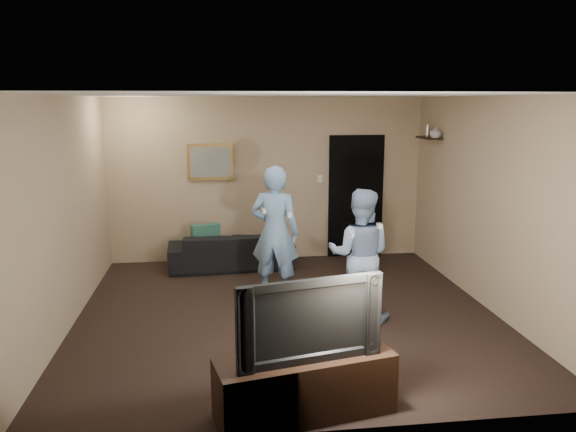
{
  "coord_description": "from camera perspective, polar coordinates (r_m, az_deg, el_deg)",
  "views": [
    {
      "loc": [
        -0.81,
        -6.39,
        2.53
      ],
      "look_at": [
        0.05,
        0.3,
        1.15
      ],
      "focal_mm": 35.0,
      "sensor_mm": 36.0,
      "label": 1
    }
  ],
  "objects": [
    {
      "name": "shelf_vase",
      "position": [
        8.58,
        14.75,
        8.25
      ],
      "size": [
        0.17,
        0.17,
        0.17
      ],
      "primitive_type": "imported",
      "rotation": [
        0.0,
        0.0,
        0.07
      ],
      "color": "#B0B0B5",
      "rests_on": "wall_shelf"
    },
    {
      "name": "ground",
      "position": [
        6.92,
        -0.09,
        -9.88
      ],
      "size": [
        5.0,
        5.0,
        0.0
      ],
      "primitive_type": "plane",
      "color": "black",
      "rests_on": "ground"
    },
    {
      "name": "wall_left",
      "position": [
        6.73,
        -21.73,
        0.19
      ],
      "size": [
        0.04,
        5.0,
        2.6
      ],
      "primitive_type": "cube",
      "color": "tan",
      "rests_on": "ground"
    },
    {
      "name": "wall_front",
      "position": [
        4.16,
        4.26,
        -5.68
      ],
      "size": [
        5.0,
        0.04,
        2.6
      ],
      "primitive_type": "cube",
      "color": "tan",
      "rests_on": "ground"
    },
    {
      "name": "sofa",
      "position": [
        8.72,
        -5.81,
        -3.46
      ],
      "size": [
        1.94,
        0.83,
        0.56
      ],
      "primitive_type": "imported",
      "rotation": [
        0.0,
        0.0,
        3.19
      ],
      "color": "black",
      "rests_on": "ground"
    },
    {
      "name": "wall_right",
      "position": [
        7.3,
        19.76,
        1.18
      ],
      "size": [
        0.04,
        5.0,
        2.6
      ],
      "primitive_type": "cube",
      "color": "tan",
      "rests_on": "ground"
    },
    {
      "name": "throw_pillow",
      "position": [
        8.67,
        -8.37,
        -2.24
      ],
      "size": [
        0.45,
        0.26,
        0.43
      ],
      "primitive_type": "cube",
      "rotation": [
        0.0,
        0.0,
        0.29
      ],
      "color": "#1A5043",
      "rests_on": "sofa"
    },
    {
      "name": "tv_console",
      "position": [
        4.79,
        1.73,
        -16.91
      ],
      "size": [
        1.53,
        0.76,
        0.52
      ],
      "primitive_type": "cube",
      "rotation": [
        0.0,
        0.0,
        0.21
      ],
      "color": "black",
      "rests_on": "ground"
    },
    {
      "name": "shelf_figurine",
      "position": [
        8.86,
        14.01,
        8.41
      ],
      "size": [
        0.06,
        0.06,
        0.18
      ],
      "primitive_type": "cylinder",
      "color": "silver",
      "rests_on": "wall_shelf"
    },
    {
      "name": "wii_player_left",
      "position": [
        7.25,
        -1.33,
        -1.68
      ],
      "size": [
        0.74,
        0.61,
        1.74
      ],
      "color": "#75A0CC",
      "rests_on": "ground"
    },
    {
      "name": "wall_back",
      "position": [
        9.01,
        -2.1,
        3.71
      ],
      "size": [
        5.0,
        0.04,
        2.6
      ],
      "primitive_type": "cube",
      "color": "tan",
      "rests_on": "ground"
    },
    {
      "name": "television",
      "position": [
        4.53,
        1.78,
        -10.16
      ],
      "size": [
        1.2,
        0.4,
        0.69
      ],
      "primitive_type": "imported",
      "rotation": [
        0.0,
        0.0,
        0.21
      ],
      "color": "black",
      "rests_on": "tv_console"
    },
    {
      "name": "ceiling",
      "position": [
        6.44,
        -0.1,
        12.18
      ],
      "size": [
        5.0,
        5.0,
        0.04
      ],
      "primitive_type": "cube",
      "color": "silver",
      "rests_on": "wall_back"
    },
    {
      "name": "light_switch",
      "position": [
        9.11,
        3.26,
        3.78
      ],
      "size": [
        0.08,
        0.02,
        0.12
      ],
      "primitive_type": "cube",
      "color": "silver",
      "rests_on": "wall_back"
    },
    {
      "name": "doorway",
      "position": [
        9.27,
        6.9,
        1.98
      ],
      "size": [
        0.9,
        0.06,
        2.0
      ],
      "primitive_type": "cube",
      "color": "black",
      "rests_on": "ground"
    },
    {
      "name": "painting_frame",
      "position": [
        8.92,
        -7.89,
        5.47
      ],
      "size": [
        0.72,
        0.05,
        0.57
      ],
      "primitive_type": "cube",
      "color": "olive",
      "rests_on": "wall_back"
    },
    {
      "name": "painting_canvas",
      "position": [
        8.89,
        -7.89,
        5.45
      ],
      "size": [
        0.62,
        0.01,
        0.47
      ],
      "primitive_type": "cube",
      "color": "slate",
      "rests_on": "painting_frame"
    },
    {
      "name": "wii_player_right",
      "position": [
        6.61,
        7.29,
        -3.91
      ],
      "size": [
        0.91,
        0.8,
        1.55
      ],
      "color": "#8BA5CB",
      "rests_on": "ground"
    },
    {
      "name": "wall_shelf",
      "position": [
        8.81,
        14.12,
        7.71
      ],
      "size": [
        0.2,
        0.6,
        0.03
      ],
      "primitive_type": "cube",
      "color": "black",
      "rests_on": "wall_right"
    }
  ]
}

